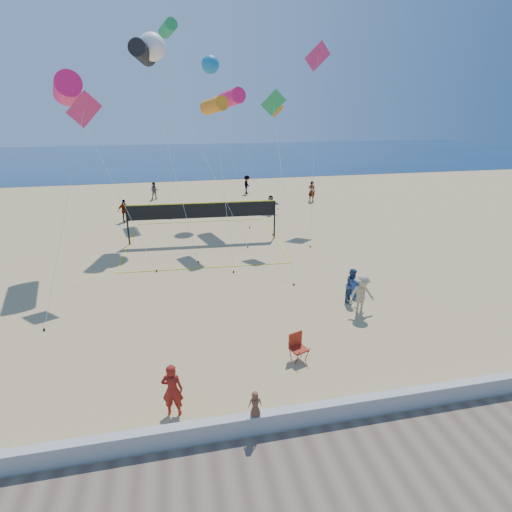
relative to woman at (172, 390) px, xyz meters
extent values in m
plane|color=tan|center=(3.15, 1.82, -0.84)|extent=(120.00, 120.00, 0.00)
cube|color=#10284B|center=(3.15, 63.82, -0.82)|extent=(140.00, 50.00, 0.03)
cube|color=#AAABA6|center=(3.15, -1.18, -0.54)|extent=(32.00, 0.30, 0.60)
cube|color=#6E5E4B|center=(3.15, -3.18, -0.82)|extent=(32.00, 3.60, 0.03)
imported|color=maroon|center=(0.00, 0.00, 0.00)|extent=(0.68, 0.52, 1.68)
imported|color=brown|center=(2.16, -1.20, 0.14)|extent=(0.38, 0.25, 0.75)
imported|color=navy|center=(8.11, 5.61, -0.05)|extent=(0.97, 0.96, 1.58)
imported|color=tan|center=(7.99, 4.44, 0.06)|extent=(1.22, 0.77, 1.79)
imported|color=gray|center=(-3.29, 21.84, 0.02)|extent=(1.09, 0.81, 1.72)
imported|color=gray|center=(8.30, 21.71, -0.06)|extent=(1.49, 0.64, 1.55)
imported|color=gray|center=(13.20, 25.51, 0.11)|extent=(0.81, 0.81, 1.90)
imported|color=gray|center=(-1.18, 29.41, -0.02)|extent=(0.86, 0.71, 1.63)
imported|color=gray|center=(7.93, 30.18, 0.08)|extent=(1.14, 1.37, 1.84)
cube|color=#9F2312|center=(4.33, 1.73, -0.39)|extent=(0.68, 0.65, 0.06)
cube|color=#9F2312|center=(4.26, 1.94, -0.09)|extent=(0.53, 0.23, 0.55)
cylinder|color=black|center=(4.19, 1.47, -0.59)|extent=(0.11, 0.27, 0.71)
cylinder|color=black|center=(4.06, 1.85, -0.59)|extent=(0.11, 0.27, 0.71)
cylinder|color=black|center=(4.61, 1.62, -0.59)|extent=(0.11, 0.27, 0.71)
cylinder|color=black|center=(4.48, 1.99, -0.59)|extent=(0.11, 0.27, 0.71)
cylinder|color=#16458F|center=(8.61, 6.09, -0.45)|extent=(0.55, 0.55, 0.78)
cylinder|color=black|center=(-2.51, 16.00, 0.43)|extent=(0.10, 0.10, 2.54)
cylinder|color=black|center=(7.00, 15.48, 0.43)|extent=(0.10, 0.10, 2.54)
cube|color=black|center=(2.25, 15.74, 1.22)|extent=(9.51, 0.54, 0.95)
cube|color=yellow|center=(2.25, 15.74, 1.73)|extent=(9.51, 0.55, 0.06)
cube|color=yellow|center=(1.99, 10.99, -0.83)|extent=(9.71, 0.58, 0.02)
cube|color=yellow|center=(2.51, 20.50, -0.83)|extent=(9.71, 0.58, 0.02)
cylinder|color=#F51865|center=(-4.50, 14.27, 8.40)|extent=(2.08, 3.33, 1.69)
cylinder|color=silver|center=(-2.61, 12.63, 3.80)|extent=(3.80, 3.29, 9.19)
cylinder|color=black|center=(-0.72, 11.00, -0.79)|extent=(0.08, 0.08, 0.10)
cylinder|color=black|center=(-0.76, 19.34, 10.71)|extent=(1.65, 2.78, 1.42)
cylinder|color=silver|center=(0.42, 15.61, 4.96)|extent=(2.37, 7.47, 11.51)
cylinder|color=black|center=(1.59, 11.88, -0.79)|extent=(0.08, 0.08, 0.10)
cylinder|color=orange|center=(3.32, 16.52, 7.60)|extent=(1.64, 2.29, 1.16)
cylinder|color=silver|center=(3.33, 13.27, 3.41)|extent=(0.03, 6.51, 8.40)
cylinder|color=black|center=(3.34, 10.02, -0.79)|extent=(0.08, 0.08, 0.10)
cube|color=#DC2A5D|center=(-3.31, 11.43, 7.42)|extent=(1.70, 0.30, 1.69)
cylinder|color=silver|center=(-4.15, 8.58, 3.31)|extent=(1.69, 5.72, 8.21)
cylinder|color=black|center=(-4.98, 5.72, -0.79)|extent=(0.08, 0.08, 0.10)
cube|color=green|center=(6.94, 15.95, 7.77)|extent=(1.50, 0.63, 1.59)
cylinder|color=silver|center=(6.48, 11.86, 3.49)|extent=(0.92, 8.19, 8.57)
cylinder|color=black|center=(6.03, 7.78, -0.79)|extent=(0.08, 0.08, 0.10)
cube|color=#CB2B66|center=(11.47, 20.94, 10.95)|extent=(2.10, 0.32, 2.09)
cylinder|color=silver|center=(10.11, 17.00, 5.08)|extent=(2.75, 7.90, 11.74)
cylinder|color=black|center=(8.74, 13.06, -0.79)|extent=(0.08, 0.08, 0.10)
sphere|color=white|center=(-0.15, 19.58, 11.08)|extent=(1.93, 1.93, 1.70)
cylinder|color=silver|center=(2.35, 16.71, 5.15)|extent=(5.02, 5.75, 11.88)
cylinder|color=black|center=(4.85, 13.84, -0.79)|extent=(0.08, 0.08, 0.10)
sphere|color=#157CB6|center=(3.94, 23.47, 10.48)|extent=(1.70, 1.70, 1.31)
cylinder|color=silver|center=(4.87, 20.75, 4.84)|extent=(1.89, 5.46, 11.27)
cylinder|color=black|center=(5.81, 18.03, -0.79)|extent=(0.08, 0.08, 0.10)
cylinder|color=green|center=(1.04, 26.59, 13.27)|extent=(1.53, 2.45, 1.24)
cylinder|color=silver|center=(0.59, 24.13, 6.24)|extent=(0.93, 4.94, 14.07)
cylinder|color=black|center=(0.13, 21.67, -0.79)|extent=(0.08, 0.08, 0.10)
cube|color=orange|center=(10.15, 27.60, 7.33)|extent=(1.35, 0.81, 1.53)
cylinder|color=silver|center=(9.73, 25.34, 3.27)|extent=(0.85, 4.53, 8.12)
cylinder|color=black|center=(9.31, 23.08, -0.79)|extent=(0.08, 0.08, 0.10)
cylinder|color=#F51865|center=(5.05, 20.90, 8.10)|extent=(1.87, 2.85, 1.44)
cylinder|color=silver|center=(6.05, 18.47, 3.66)|extent=(2.02, 4.88, 8.90)
cylinder|color=black|center=(7.05, 16.03, -0.79)|extent=(0.08, 0.08, 0.10)
camera|label=1|loc=(0.40, -9.56, 7.56)|focal=28.00mm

